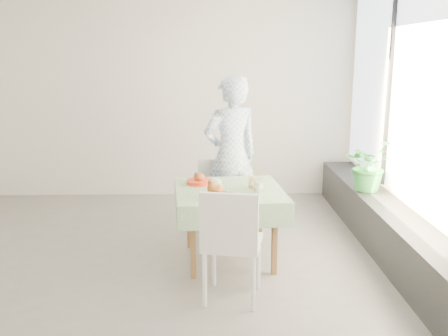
{
  "coord_description": "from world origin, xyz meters",
  "views": [
    {
      "loc": [
        0.96,
        -4.66,
        2.04
      ],
      "look_at": [
        1.09,
        0.11,
        0.94
      ],
      "focal_mm": 40.0,
      "sensor_mm": 36.0,
      "label": 1
    }
  ],
  "objects_px": {
    "main_dish": "(218,191)",
    "potted_plant": "(368,165)",
    "diner": "(231,156)",
    "juice_cup_orange": "(253,182)",
    "chair_near": "(232,265)",
    "chair_far": "(216,213)",
    "cafe_table": "(229,216)"
  },
  "relations": [
    {
      "from": "main_dish",
      "to": "potted_plant",
      "type": "height_order",
      "value": "potted_plant"
    },
    {
      "from": "diner",
      "to": "juice_cup_orange",
      "type": "xyz_separation_m",
      "value": [
        0.18,
        -0.77,
        -0.11
      ]
    },
    {
      "from": "potted_plant",
      "to": "diner",
      "type": "bearing_deg",
      "value": 179.4
    },
    {
      "from": "chair_near",
      "to": "juice_cup_orange",
      "type": "relative_size",
      "value": 3.9
    },
    {
      "from": "chair_far",
      "to": "diner",
      "type": "xyz_separation_m",
      "value": [
        0.17,
        0.07,
        0.65
      ]
    },
    {
      "from": "cafe_table",
      "to": "juice_cup_orange",
      "type": "distance_m",
      "value": 0.41
    },
    {
      "from": "chair_far",
      "to": "main_dish",
      "type": "height_order",
      "value": "main_dish"
    },
    {
      "from": "chair_near",
      "to": "cafe_table",
      "type": "bearing_deg",
      "value": 89.73
    },
    {
      "from": "chair_far",
      "to": "chair_near",
      "type": "bearing_deg",
      "value": -85.77
    },
    {
      "from": "diner",
      "to": "main_dish",
      "type": "distance_m",
      "value": 1.09
    },
    {
      "from": "chair_near",
      "to": "potted_plant",
      "type": "height_order",
      "value": "potted_plant"
    },
    {
      "from": "chair_far",
      "to": "main_dish",
      "type": "bearing_deg",
      "value": -89.98
    },
    {
      "from": "chair_far",
      "to": "juice_cup_orange",
      "type": "xyz_separation_m",
      "value": [
        0.35,
        -0.7,
        0.54
      ]
    },
    {
      "from": "chair_far",
      "to": "potted_plant",
      "type": "bearing_deg",
      "value": 1.91
    },
    {
      "from": "chair_near",
      "to": "chair_far",
      "type": "bearing_deg",
      "value": 94.23
    },
    {
      "from": "diner",
      "to": "juice_cup_orange",
      "type": "bearing_deg",
      "value": 79.94
    },
    {
      "from": "cafe_table",
      "to": "chair_far",
      "type": "bearing_deg",
      "value": 99.22
    },
    {
      "from": "main_dish",
      "to": "potted_plant",
      "type": "bearing_deg",
      "value": 31.13
    },
    {
      "from": "chair_far",
      "to": "main_dish",
      "type": "relative_size",
      "value": 2.5
    },
    {
      "from": "cafe_table",
      "to": "potted_plant",
      "type": "height_order",
      "value": "potted_plant"
    },
    {
      "from": "juice_cup_orange",
      "to": "potted_plant",
      "type": "xyz_separation_m",
      "value": [
        1.39,
        0.75,
        0.0
      ]
    },
    {
      "from": "juice_cup_orange",
      "to": "main_dish",
      "type": "bearing_deg",
      "value": -139.87
    },
    {
      "from": "chair_far",
      "to": "chair_near",
      "type": "height_order",
      "value": "chair_near"
    },
    {
      "from": "juice_cup_orange",
      "to": "chair_near",
      "type": "bearing_deg",
      "value": -105.39
    },
    {
      "from": "juice_cup_orange",
      "to": "chair_far",
      "type": "bearing_deg",
      "value": 116.69
    },
    {
      "from": "cafe_table",
      "to": "chair_near",
      "type": "height_order",
      "value": "chair_near"
    },
    {
      "from": "chair_far",
      "to": "juice_cup_orange",
      "type": "distance_m",
      "value": 0.95
    },
    {
      "from": "chair_far",
      "to": "diner",
      "type": "distance_m",
      "value": 0.67
    },
    {
      "from": "cafe_table",
      "to": "juice_cup_orange",
      "type": "relative_size",
      "value": 4.46
    },
    {
      "from": "chair_far",
      "to": "chair_near",
      "type": "relative_size",
      "value": 0.87
    },
    {
      "from": "cafe_table",
      "to": "potted_plant",
      "type": "xyz_separation_m",
      "value": [
        1.62,
        0.79,
        0.34
      ]
    },
    {
      "from": "diner",
      "to": "chair_far",
      "type": "bearing_deg",
      "value": 0.56
    }
  ]
}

